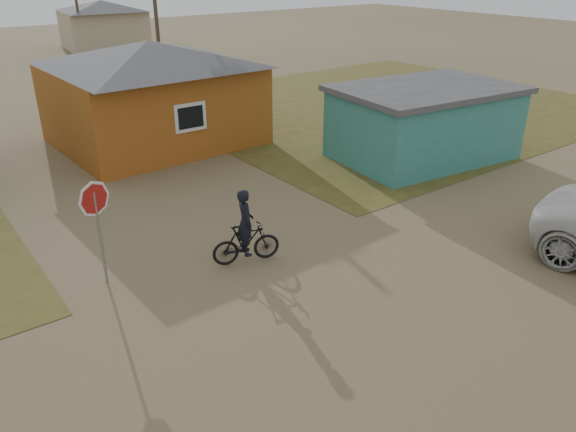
% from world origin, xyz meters
% --- Properties ---
extents(ground, '(120.00, 120.00, 0.00)m').
position_xyz_m(ground, '(0.00, 0.00, 0.00)').
color(ground, olive).
extents(grass_ne, '(20.00, 18.00, 0.00)m').
position_xyz_m(grass_ne, '(14.00, 13.00, 0.01)').
color(grass_ne, brown).
rests_on(grass_ne, ground).
extents(house_yellow, '(7.72, 6.76, 3.90)m').
position_xyz_m(house_yellow, '(2.50, 14.00, 2.00)').
color(house_yellow, '#A15518').
rests_on(house_yellow, ground).
extents(shed_turquoise, '(6.71, 4.93, 2.60)m').
position_xyz_m(shed_turquoise, '(9.50, 6.50, 1.31)').
color(shed_turquoise, teal).
rests_on(shed_turquoise, ground).
extents(house_beige_east, '(6.95, 6.05, 3.60)m').
position_xyz_m(house_beige_east, '(10.00, 40.00, 1.86)').
color(house_beige_east, tan).
rests_on(house_beige_east, ground).
extents(utility_pole_near, '(1.40, 0.20, 8.00)m').
position_xyz_m(utility_pole_near, '(6.50, 22.00, 4.14)').
color(utility_pole_near, '#483C2B').
rests_on(utility_pole_near, ground).
extents(stop_sign, '(0.81, 0.06, 2.47)m').
position_xyz_m(stop_sign, '(-2.95, 4.83, 1.81)').
color(stop_sign, gray).
rests_on(stop_sign, ground).
extents(cyclist, '(1.72, 0.93, 1.88)m').
position_xyz_m(cyclist, '(0.11, 3.74, 0.68)').
color(cyclist, black).
rests_on(cyclist, ground).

